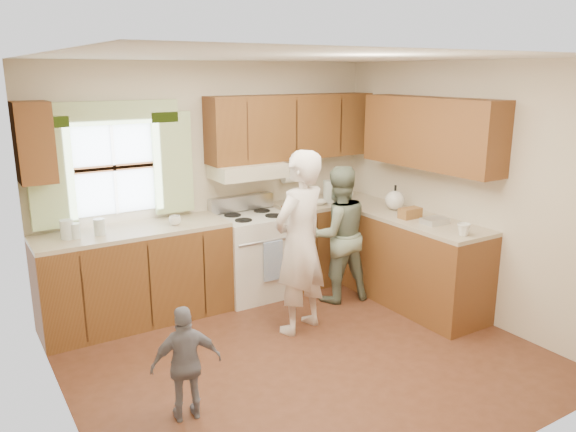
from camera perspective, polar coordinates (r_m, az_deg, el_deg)
room at (r=4.58m, az=1.60°, el=-0.02°), size 3.80×3.80×3.80m
kitchen_fixtures at (r=5.88m, az=0.76°, el=-0.88°), size 3.80×2.25×2.15m
stove at (r=6.13m, az=-3.56°, el=-3.89°), size 0.76×0.67×1.07m
woman_left at (r=5.18m, az=1.20°, el=-2.75°), size 0.72×0.58×1.72m
woman_right at (r=5.94m, az=5.06°, el=-1.86°), size 0.80×0.68×1.46m
child at (r=4.10m, az=-10.29°, el=-14.53°), size 0.53×0.30×0.85m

